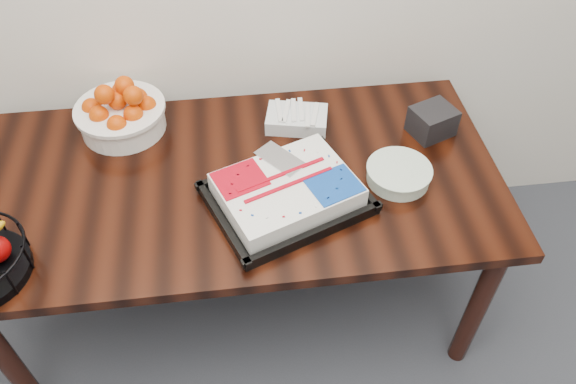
{
  "coord_description": "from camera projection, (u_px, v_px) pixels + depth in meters",
  "views": [
    {
      "loc": [
        0.01,
        0.64,
        2.1
      ],
      "look_at": [
        0.16,
        1.83,
        0.83
      ],
      "focal_mm": 35.0,
      "sensor_mm": 36.0,
      "label": 1
    }
  ],
  "objects": [
    {
      "name": "fork_bag",
      "position": [
        297.0,
        119.0,
        2.07
      ],
      "size": [
        0.25,
        0.19,
        0.06
      ],
      "color": "silver",
      "rests_on": "table"
    },
    {
      "name": "table",
      "position": [
        238.0,
        194.0,
        1.97
      ],
      "size": [
        1.8,
        0.9,
        0.75
      ],
      "color": "black",
      "rests_on": "ground"
    },
    {
      "name": "tangerine_bowl",
      "position": [
        120.0,
        109.0,
        2.02
      ],
      "size": [
        0.33,
        0.33,
        0.21
      ],
      "color": "white",
      "rests_on": "table"
    },
    {
      "name": "plate_stack",
      "position": [
        399.0,
        174.0,
        1.88
      ],
      "size": [
        0.22,
        0.22,
        0.05
      ],
      "color": "white",
      "rests_on": "table"
    },
    {
      "name": "cake_tray",
      "position": [
        287.0,
        193.0,
        1.8
      ],
      "size": [
        0.58,
        0.52,
        0.1
      ],
      "color": "black",
      "rests_on": "table"
    },
    {
      "name": "napkin_box",
      "position": [
        432.0,
        121.0,
        2.03
      ],
      "size": [
        0.18,
        0.17,
        0.1
      ],
      "primitive_type": "cube",
      "rotation": [
        0.0,
        0.0,
        0.38
      ],
      "color": "black",
      "rests_on": "table"
    }
  ]
}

